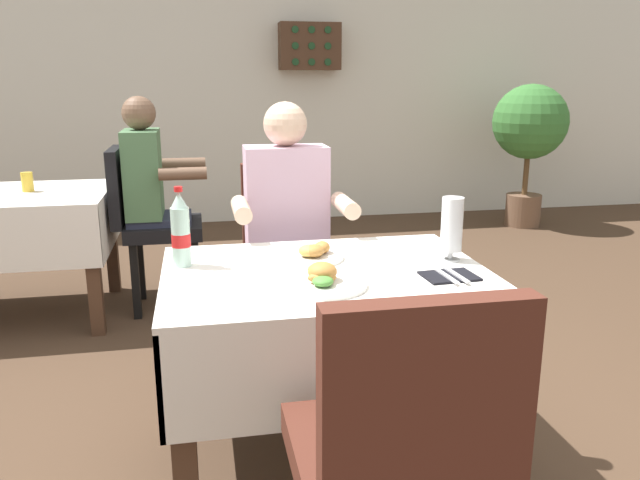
% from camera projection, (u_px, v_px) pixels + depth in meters
% --- Properties ---
extents(ground_plane, '(11.00, 11.00, 0.00)m').
position_uv_depth(ground_plane, '(350.00, 461.00, 2.28)').
color(ground_plane, '#473323').
extents(back_wall, '(11.00, 0.12, 3.02)m').
position_uv_depth(back_wall, '(247.00, 61.00, 5.81)').
color(back_wall, silver).
rests_on(back_wall, ground).
extents(main_dining_table, '(1.08, 0.81, 0.73)m').
position_uv_depth(main_dining_table, '(326.00, 319.00, 2.13)').
color(main_dining_table, white).
rests_on(main_dining_table, ground).
extents(chair_far_diner_seat, '(0.44, 0.50, 0.97)m').
position_uv_depth(chair_far_diner_seat, '(291.00, 256.00, 2.89)').
color(chair_far_diner_seat, '#4C2319').
rests_on(chair_far_diner_seat, ground).
extents(chair_near_camera_side, '(0.44, 0.50, 0.97)m').
position_uv_depth(chair_near_camera_side, '(398.00, 453.00, 1.37)').
color(chair_near_camera_side, '#4C2319').
rests_on(chair_near_camera_side, ground).
extents(seated_diner_far, '(0.50, 0.46, 1.26)m').
position_uv_depth(seated_diner_far, '(288.00, 229.00, 2.74)').
color(seated_diner_far, '#282D42').
rests_on(seated_diner_far, ground).
extents(plate_near_camera, '(0.26, 0.26, 0.07)m').
position_uv_depth(plate_near_camera, '(324.00, 280.00, 1.92)').
color(plate_near_camera, white).
rests_on(plate_near_camera, main_dining_table).
extents(plate_far_diner, '(0.26, 0.26, 0.06)m').
position_uv_depth(plate_far_diner, '(310.00, 254.00, 2.22)').
color(plate_far_diner, white).
rests_on(plate_far_diner, main_dining_table).
extents(beer_glass_left, '(0.08, 0.08, 0.23)m').
position_uv_depth(beer_glass_left, '(452.00, 228.00, 2.18)').
color(beer_glass_left, white).
rests_on(beer_glass_left, main_dining_table).
extents(cola_bottle_primary, '(0.06, 0.06, 0.28)m').
position_uv_depth(cola_bottle_primary, '(181.00, 231.00, 2.11)').
color(cola_bottle_primary, silver).
rests_on(cola_bottle_primary, main_dining_table).
extents(napkin_cutlery_set, '(0.18, 0.19, 0.01)m').
position_uv_depth(napkin_cutlery_set, '(449.00, 276.00, 2.02)').
color(napkin_cutlery_set, black).
rests_on(napkin_cutlery_set, main_dining_table).
extents(background_dining_table, '(1.02, 0.86, 0.73)m').
position_uv_depth(background_dining_table, '(17.00, 223.00, 3.54)').
color(background_dining_table, white).
rests_on(background_dining_table, ground).
extents(background_chair_right, '(0.50, 0.44, 0.97)m').
position_uv_depth(background_chair_right, '(148.00, 218.00, 3.67)').
color(background_chair_right, black).
rests_on(background_chair_right, ground).
extents(background_patron, '(0.46, 0.50, 1.26)m').
position_uv_depth(background_patron, '(154.00, 192.00, 3.64)').
color(background_patron, '#282D42').
rests_on(background_patron, ground).
extents(background_table_tumbler, '(0.06, 0.06, 0.11)m').
position_uv_depth(background_table_tumbler, '(27.00, 182.00, 3.52)').
color(background_table_tumbler, gold).
rests_on(background_table_tumbler, background_dining_table).
extents(potted_plant_corner, '(0.68, 0.68, 1.31)m').
position_uv_depth(potted_plant_corner, '(530.00, 130.00, 5.70)').
color(potted_plant_corner, brown).
rests_on(potted_plant_corner, ground).
extents(wall_bottle_rack, '(0.56, 0.21, 0.42)m').
position_uv_depth(wall_bottle_rack, '(310.00, 46.00, 5.73)').
color(wall_bottle_rack, '#472D1E').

